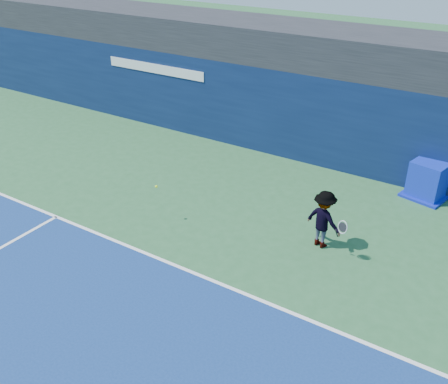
{
  "coord_description": "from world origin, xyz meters",
  "views": [
    {
      "loc": [
        5.34,
        -4.52,
        7.26
      ],
      "look_at": [
        -0.84,
        5.2,
        1.0
      ],
      "focal_mm": 40.0,
      "sensor_mm": 36.0,
      "label": 1
    }
  ],
  "objects": [
    {
      "name": "ground",
      "position": [
        0.0,
        0.0,
        0.0
      ],
      "size": [
        80.0,
        80.0,
        0.0
      ],
      "primitive_type": "plane",
      "color": "#295D33",
      "rests_on": "ground"
    },
    {
      "name": "baseline",
      "position": [
        0.0,
        3.0,
        0.01
      ],
      "size": [
        24.0,
        0.1,
        0.01
      ],
      "primitive_type": "cube",
      "color": "white",
      "rests_on": "ground"
    },
    {
      "name": "stadium_band",
      "position": [
        0.0,
        11.5,
        3.6
      ],
      "size": [
        36.0,
        3.0,
        1.2
      ],
      "primitive_type": "cube",
      "color": "black",
      "rests_on": "back_wall_assembly"
    },
    {
      "name": "back_wall_assembly",
      "position": [
        -0.0,
        10.5,
        1.5
      ],
      "size": [
        36.0,
        1.03,
        3.0
      ],
      "color": "#0B1A3C",
      "rests_on": "ground"
    },
    {
      "name": "equipment_cart",
      "position": [
        3.4,
        9.79,
        0.51
      ],
      "size": [
        1.41,
        1.41,
        1.13
      ],
      "color": "#0C20AD",
      "rests_on": "ground"
    },
    {
      "name": "tennis_player",
      "position": [
        1.78,
        5.69,
        0.77
      ],
      "size": [
        1.28,
        0.81,
        1.53
      ],
      "color": "white",
      "rests_on": "ground"
    },
    {
      "name": "tennis_ball",
      "position": [
        -2.5,
        4.43,
        1.04
      ],
      "size": [
        0.07,
        0.07,
        0.07
      ],
      "color": "#D0F11A",
      "rests_on": "ground"
    }
  ]
}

